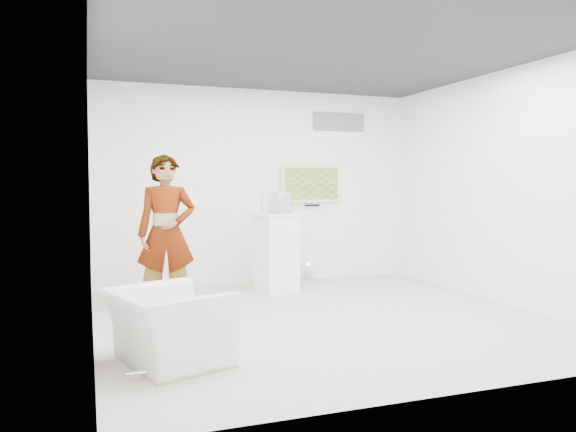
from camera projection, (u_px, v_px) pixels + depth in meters
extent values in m
cube|color=#B5AEA5|center=(322.00, 317.00, 6.48)|extent=(5.00, 5.00, 0.01)
cube|color=#2C2C2E|center=(323.00, 55.00, 6.30)|extent=(5.00, 5.00, 0.01)
cube|color=white|center=(259.00, 187.00, 8.74)|extent=(5.00, 0.01, 3.00)
cube|color=white|center=(460.00, 191.00, 4.04)|extent=(5.00, 0.01, 3.00)
cube|color=white|center=(90.00, 189.00, 5.55)|extent=(0.01, 5.00, 3.00)
cube|color=white|center=(501.00, 187.00, 7.23)|extent=(0.01, 5.00, 3.00)
cube|color=silver|center=(311.00, 183.00, 8.97)|extent=(1.00, 0.08, 0.60)
cube|color=slate|center=(339.00, 122.00, 9.12)|extent=(0.90, 0.02, 0.30)
imported|color=white|center=(166.00, 234.00, 6.75)|extent=(0.73, 0.51, 1.90)
imported|color=white|center=(169.00, 326.00, 4.83)|extent=(1.12, 1.20, 0.64)
cube|color=white|center=(276.00, 253.00, 8.03)|extent=(0.64, 0.64, 1.13)
cylinder|color=white|center=(309.00, 272.00, 8.94)|extent=(0.20, 0.20, 0.28)
cube|color=white|center=(276.00, 202.00, 7.98)|extent=(0.42, 0.42, 0.31)
cube|color=white|center=(276.00, 206.00, 7.99)|extent=(0.12, 0.16, 0.21)
cube|color=white|center=(186.00, 171.00, 6.91)|extent=(0.07, 0.16, 0.04)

